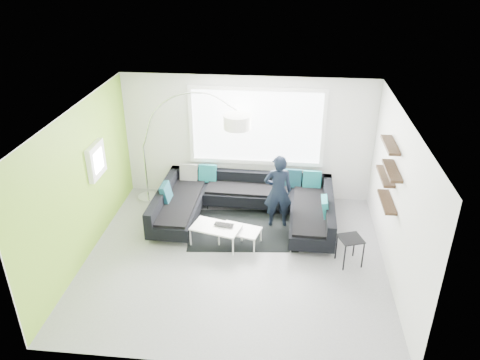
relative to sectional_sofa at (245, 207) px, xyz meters
name	(u,v)px	position (x,y,z in m)	size (l,w,h in m)	color
ground	(235,258)	(-0.05, -1.32, -0.35)	(5.50, 5.50, 0.00)	slate
room_shell	(238,166)	(-0.02, -1.11, 1.46)	(5.54, 5.04, 2.82)	silver
sectional_sofa	(245,207)	(0.00, 0.00, 0.00)	(3.68, 2.32, 0.78)	black
rug	(243,230)	(-0.01, -0.35, -0.34)	(2.14, 1.56, 0.01)	black
coffee_table	(228,235)	(-0.24, -0.87, -0.15)	(1.19, 0.69, 0.39)	white
arc_lamp	(143,146)	(-2.30, 0.76, 0.95)	(2.44, 0.99, 2.60)	white
side_table	(349,251)	(2.03, -1.25, -0.07)	(0.40, 0.40, 0.54)	black
person	(278,191)	(0.68, -0.07, 0.44)	(0.62, 0.45, 1.57)	black
laptop	(223,226)	(-0.33, -0.89, 0.06)	(0.41, 0.30, 0.03)	black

